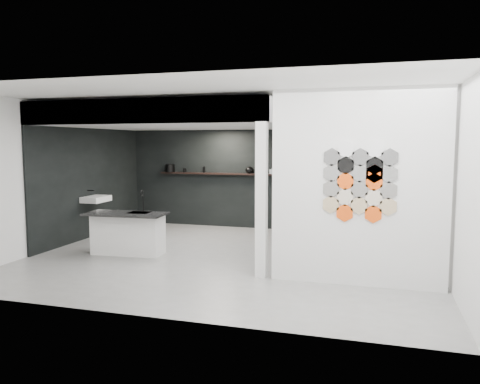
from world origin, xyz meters
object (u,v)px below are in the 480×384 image
Objects in this scene: kitchen_island at (128,233)px; glass_bowl at (273,172)px; wall_basin at (96,199)px; glass_vase at (273,171)px; kettle at (249,170)px; stockpot at (170,168)px; utensil_cup at (185,170)px; partition_panel at (358,188)px; bottle_dark at (204,170)px.

kitchen_island is 9.97× the size of glass_bowl.
wall_basin is 4.00m from glass_vase.
kettle is 0.56m from glass_bowl.
wall_basin is 2.55× the size of stockpot.
kitchen_island is 3.28m from utensil_cup.
stockpot is 0.40m from utensil_cup.
kitchen_island is 3.85m from glass_bowl.
wall_basin is at bearing -148.55° from glass_bowl.
kettle is 0.57m from glass_vase.
kettle is (1.46, 3.13, 1.00)m from kitchen_island.
wall_basin is 4.88× the size of glass_vase.
glass_vase is at bearing 0.00° from utensil_cup.
glass_vase is 1.28× the size of utensil_cup.
wall_basin is 3.14× the size of kettle.
kitchen_island is at bearing -38.01° from wall_basin.
glass_bowl reaches higher than utensil_cup.
partition_panel is 4.67× the size of wall_basin.
glass_vase is 2.23m from utensil_cup.
partition_panel is at bearing -45.49° from bottle_dark.
partition_panel is 11.88× the size of stockpot.
kitchen_island is at bearing -123.02° from glass_vase.
partition_panel is 18.68× the size of glass_bowl.
glass_vase is at bearing 31.35° from wall_basin.
bottle_dark is (-1.72, 0.00, 0.01)m from glass_vase.
stockpot is at bearing 163.76° from kettle.
glass_bowl reaches higher than wall_basin.
glass_vase is (0.57, 0.00, -0.02)m from kettle.
glass_bowl is at bearing 53.80° from kitchen_island.
utensil_cup is at bearing 180.00° from glass_bowl.
kettle is 1.28× the size of glass_bowl.
utensil_cup is (-0.51, 0.00, -0.03)m from bottle_dark.
bottle_dark is (0.31, 3.13, 1.00)m from kitchen_island.
wall_basin is 2.27m from stockpot.
kitchen_island is at bearing -86.38° from utensil_cup.
partition_panel is at bearing -18.23° from wall_basin.
partition_panel is 19.10× the size of bottle_dark.
bottle_dark reaches higher than glass_vase.
stockpot is (0.77, 2.07, 0.57)m from wall_basin.
glass_bowl reaches higher than kitchen_island.
kettle is at bearing 180.00° from glass_vase.
kitchen_island is 12.14× the size of glass_vase.
kettle is 1.31× the size of bottle_dark.
partition_panel is 6.08m from stockpot.
glass_bowl is 1.02× the size of bottle_dark.
wall_basin is (-5.46, 1.80, -0.55)m from partition_panel.
kettle reaches higher than wall_basin.
wall_basin is at bearing -110.34° from stockpot.
stockpot reaches higher than kettle.
stockpot is at bearing 180.00° from utensil_cup.
wall_basin is 0.40× the size of kitchen_island.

